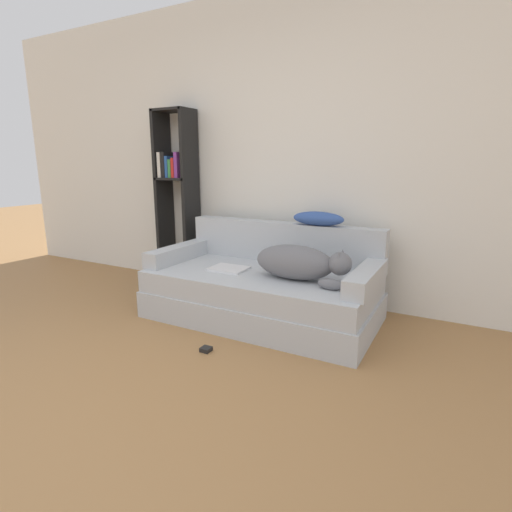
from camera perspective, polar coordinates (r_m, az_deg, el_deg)
name	(u,v)px	position (r m, az deg, el deg)	size (l,w,h in m)	color
ground_plane	(18,450)	(2.23, -30.87, -22.71)	(20.00, 20.00, 0.00)	#9E7042
wall_back	(272,150)	(3.78, 2.34, 14.84)	(6.82, 0.06, 2.70)	silver
couch	(262,295)	(3.25, 0.80, -5.64)	(1.81, 0.95, 0.39)	#B2B7BC
couch_backrest	(283,242)	(3.51, 3.86, 2.01)	(1.77, 0.15, 0.35)	#B2B7BC
couch_arm_left	(179,253)	(3.62, -10.98, 0.43)	(0.15, 0.76, 0.13)	#B2B7BC
couch_arm_right	(367,278)	(2.90, 15.52, -3.03)	(0.15, 0.76, 0.13)	#B2B7BC
dog	(299,263)	(2.97, 6.20, -0.94)	(0.74, 0.30, 0.26)	slate
laptop	(229,269)	(3.26, -3.93, -1.81)	(0.30, 0.24, 0.02)	silver
throw_pillow	(318,219)	(3.33, 8.87, 5.31)	(0.43, 0.17, 0.11)	#335199
bookshelf	(176,188)	(4.16, -11.33, 9.55)	(0.38, 0.26, 1.75)	black
power_adapter	(206,349)	(2.78, -7.15, -13.09)	(0.07, 0.07, 0.03)	black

